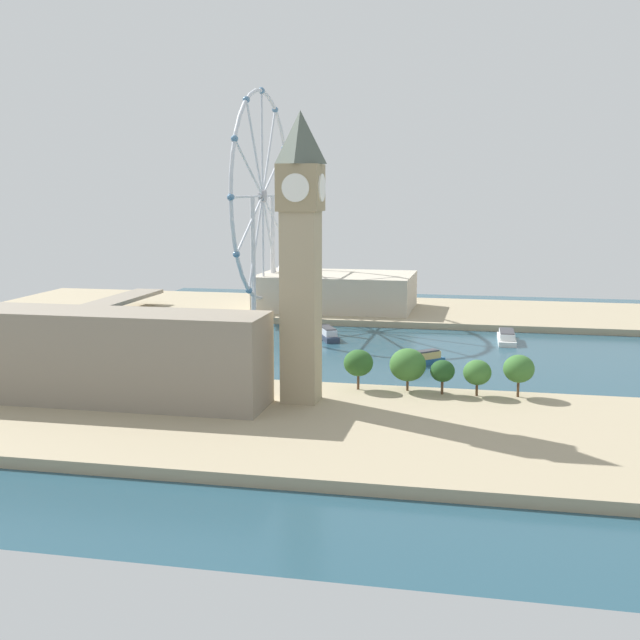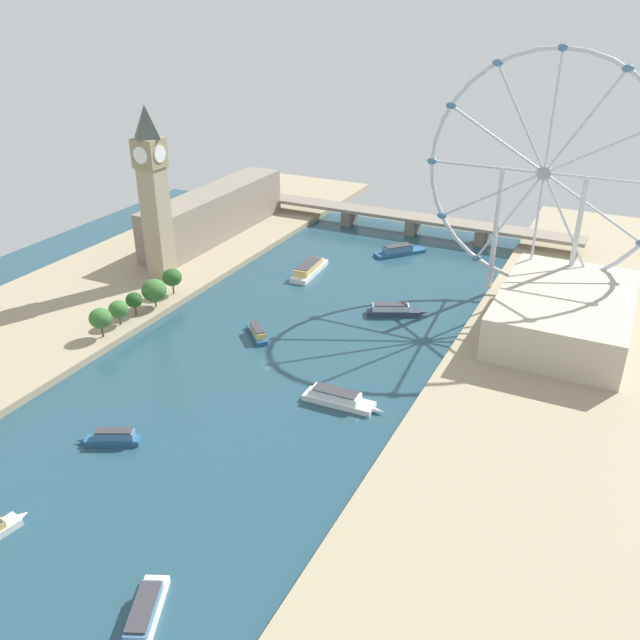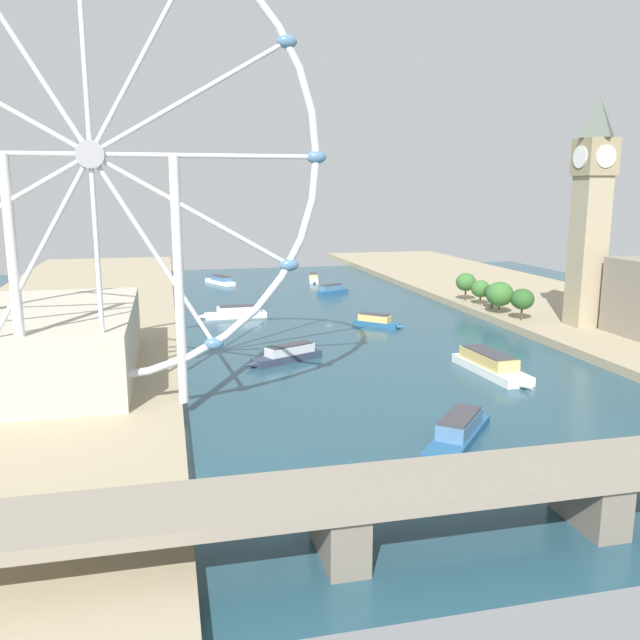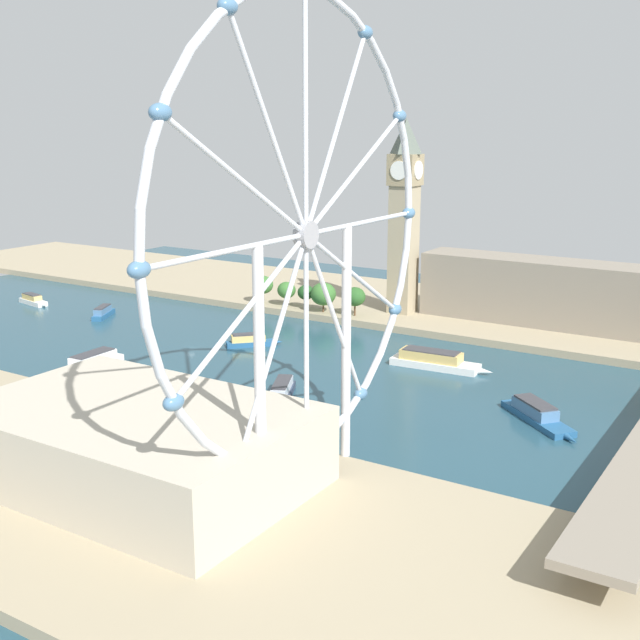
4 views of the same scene
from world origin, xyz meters
The scene contains 16 objects.
ground_plane centered at (0.00, 0.00, 0.00)m, with size 387.29×387.29×0.00m, color #234756.
riverbank_left centered at (-108.64, 0.00, 1.50)m, with size 90.00×520.00×3.00m, color tan.
riverbank_right centered at (108.64, 0.00, 1.50)m, with size 90.00×520.00×3.00m, color tan.
clock_tower centered at (-88.55, 47.07, 47.17)m, with size 13.01×13.01×84.58m.
tree_row_embankment centered at (-70.49, 9.28, 11.15)m, with size 12.16×58.40×13.41m.
ferris_wheel centered at (81.17, 106.69, 60.86)m, with size 107.41×3.20×111.63m.
riverside_hall centered at (102.04, 72.75, 12.15)m, with size 52.11×79.50×18.31m, color #BCB29E.
river_bridge centered at (0.00, 176.64, 8.52)m, with size 199.29×15.48×10.99m.
tour_boat_0 centered at (-27.39, 90.70, 2.67)m, with size 11.10×37.59×6.32m.
tour_boat_1 centered at (29.79, 63.49, 2.32)m, with size 27.30×15.88×5.54m.
tour_boat_2 centered at (37.94, -14.26, 2.22)m, with size 30.88×8.10×5.26m.
tour_boat_3 centered at (5.30, 138.29, 2.24)m, with size 26.00×29.25×5.64m.
tour_boat_4 centered at (-18.95, -68.42, 2.21)m, with size 20.36×12.36×5.25m.
tour_boat_5 centered at (36.26, -119.75, 2.08)m, with size 16.34×29.93×5.14m.
tour_boat_6 centered at (-15.35, 17.35, 2.16)m, with size 18.16×17.95×5.16m.
tour_boat_7 centered at (-19.47, -117.03, 2.06)m, with size 8.37×22.06×5.04m.
Camera 3 is at (65.48, 262.61, 53.86)m, focal length 36.53 mm.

